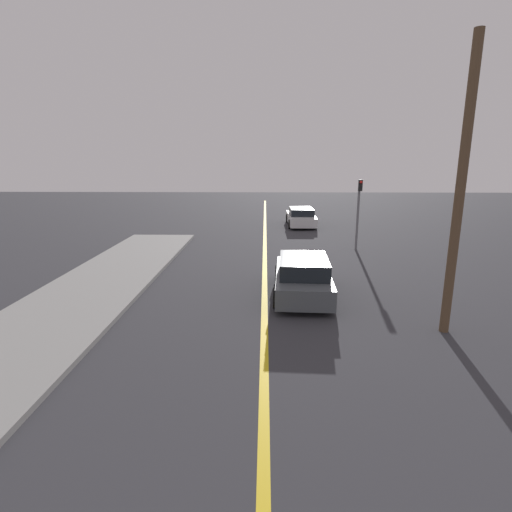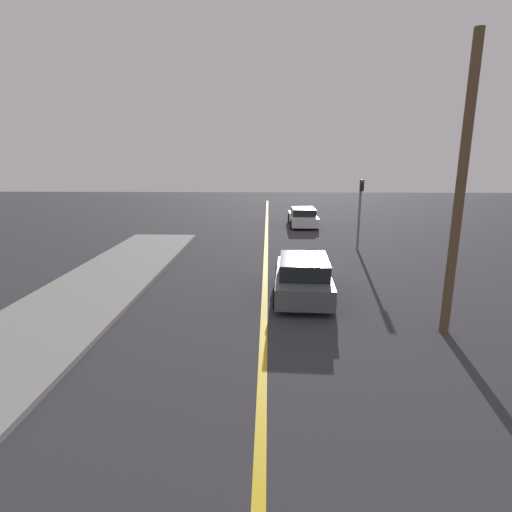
{
  "view_description": "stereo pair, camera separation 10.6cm",
  "coord_description": "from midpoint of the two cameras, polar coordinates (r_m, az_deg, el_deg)",
  "views": [
    {
      "loc": [
        -0.0,
        2.75,
        4.5
      ],
      "look_at": [
        -0.3,
        15.69,
        1.37
      ],
      "focal_mm": 28.0,
      "sensor_mm": 36.0,
      "label": 1
    },
    {
      "loc": [
        0.1,
        2.75,
        4.5
      ],
      "look_at": [
        -0.3,
        15.69,
        1.37
      ],
      "focal_mm": 28.0,
      "sensor_mm": 36.0,
      "label": 2
    }
  ],
  "objects": [
    {
      "name": "car_near_right_lane",
      "position": [
        13.53,
        6.51,
        -2.99
      ],
      "size": [
        2.07,
        4.31,
        1.35
      ],
      "rotation": [
        0.0,
        0.0,
        -0.05
      ],
      "color": "#4C5156",
      "rests_on": "ground_plane"
    },
    {
      "name": "utility_pole",
      "position": [
        11.2,
        26.9,
        8.1
      ],
      "size": [
        0.24,
        0.24,
        7.42
      ],
      "color": "brown",
      "rests_on": "ground_plane"
    },
    {
      "name": "sidewalk_left",
      "position": [
        12.74,
        -27.65,
        -8.39
      ],
      "size": [
        3.62,
        26.07,
        0.14
      ],
      "color": "gray",
      "rests_on": "ground_plane"
    },
    {
      "name": "traffic_light",
      "position": [
        20.72,
        14.31,
        6.83
      ],
      "size": [
        0.18,
        0.4,
        3.55
      ],
      "color": "slate",
      "rests_on": "ground_plane"
    },
    {
      "name": "car_ahead_center",
      "position": [
        28.12,
        6.33,
        5.56
      ],
      "size": [
        1.92,
        4.52,
        1.26
      ],
      "rotation": [
        0.0,
        0.0,
        0.01
      ],
      "color": "silver",
      "rests_on": "ground_plane"
    },
    {
      "name": "road_center_line",
      "position": [
        15.9,
        1.07,
        -2.84
      ],
      "size": [
        0.2,
        60.0,
        0.01
      ],
      "color": "gold",
      "rests_on": "ground_plane"
    }
  ]
}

